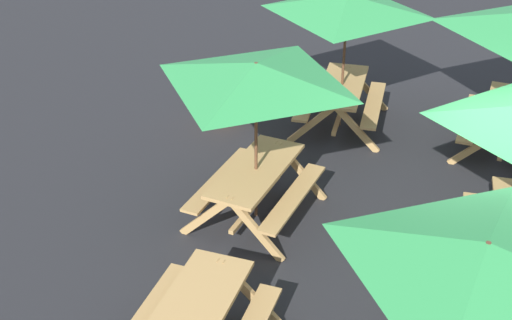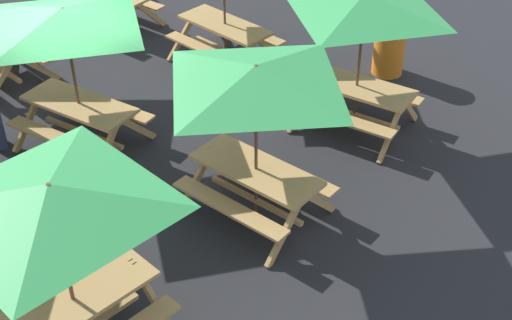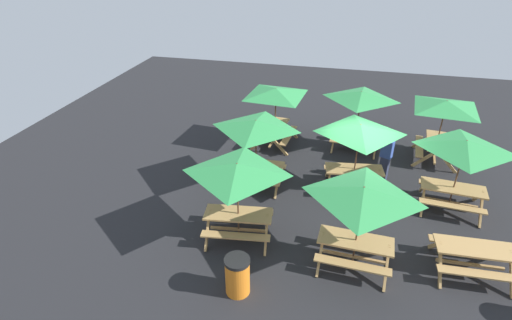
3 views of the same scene
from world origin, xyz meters
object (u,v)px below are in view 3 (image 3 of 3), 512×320
picnic_table_3 (361,100)px  picnic_table_6 (445,109)px  picnic_table_1 (359,134)px  picnic_table_0 (256,129)px  picnic_table_4 (276,96)px  trash_bin_orange (237,275)px  person_standing (386,156)px  picnic_table_5 (237,174)px  picnic_table_8 (464,150)px  picnic_table_7 (473,254)px  picnic_table_2 (363,198)px

picnic_table_3 → picnic_table_6: same height
picnic_table_1 → picnic_table_3: 2.96m
picnic_table_0 → picnic_table_1: bearing=-172.6°
picnic_table_4 → trash_bin_orange: bearing=10.2°
picnic_table_4 → person_standing: size_ratio=1.69×
person_standing → picnic_table_5: bearing=70.6°
picnic_table_5 → picnic_table_8: 6.41m
trash_bin_orange → picnic_table_0: bearing=-81.8°
picnic_table_5 → picnic_table_6: 8.21m
picnic_table_6 → person_standing: picnic_table_6 is taller
picnic_table_7 → person_standing: person_standing is taller
picnic_table_0 → picnic_table_2: (-3.22, 3.05, 0.00)m
picnic_table_3 → picnic_table_5: 6.75m
picnic_table_2 → picnic_table_4: bearing=-58.7°
person_standing → trash_bin_orange: bearing=85.1°
picnic_table_1 → person_standing: (-0.98, -0.86, -1.10)m
person_standing → picnic_table_7: bearing=141.2°
picnic_table_1 → person_standing: picnic_table_1 is taller
picnic_table_5 → picnic_table_8: bearing=-162.5°
picnic_table_3 → picnic_table_6: size_ratio=0.83×
picnic_table_1 → picnic_table_8: 2.89m
picnic_table_8 → person_standing: size_ratio=1.40×
picnic_table_1 → picnic_table_8: bearing=164.0°
picnic_table_4 → picnic_table_6: size_ratio=1.00×
picnic_table_2 → picnic_table_3: (0.09, -6.42, 0.00)m
picnic_table_6 → picnic_table_8: (-0.00, 3.11, 0.00)m
picnic_table_0 → picnic_table_3: same height
picnic_table_7 → trash_bin_orange: 5.66m
picnic_table_0 → trash_bin_orange: (-0.66, 4.58, -1.49)m
picnic_table_7 → picnic_table_8: 3.02m
picnic_table_3 → picnic_table_8: bearing=135.3°
picnic_table_6 → picnic_table_3: bearing=-88.9°
picnic_table_5 → picnic_table_7: size_ratio=1.26×
picnic_table_4 → picnic_table_8: (-5.93, 3.00, 0.00)m
trash_bin_orange → picnic_table_4: bearing=-85.4°
picnic_table_4 → picnic_table_6: 5.93m
picnic_table_1 → picnic_table_4: same height
trash_bin_orange → picnic_table_5: bearing=-75.1°
picnic_table_0 → picnic_table_8: bearing=179.9°
picnic_table_0 → trash_bin_orange: bearing=98.0°
picnic_table_1 → trash_bin_orange: (2.46, 4.99, -1.49)m
person_standing → picnic_table_2: bearing=104.1°
picnic_table_1 → picnic_table_2: bearing=83.9°
picnic_table_2 → picnic_table_6: (-2.75, -6.16, 0.00)m
picnic_table_3 → picnic_table_7: (-2.86, 6.04, -1.43)m
picnic_table_2 → picnic_table_8: same height
picnic_table_8 → trash_bin_orange: 7.17m
picnic_table_4 → picnic_table_0: bearing=4.7°
picnic_table_5 → picnic_table_7: (-5.83, -0.02, -1.43)m
picnic_table_3 → picnic_table_5: same height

